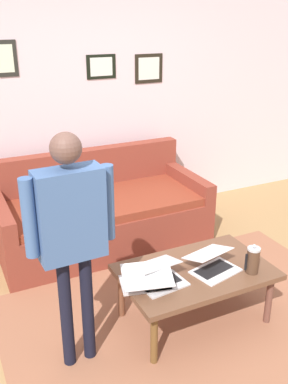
{
  "coord_description": "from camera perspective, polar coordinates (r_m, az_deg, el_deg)",
  "views": [
    {
      "loc": [
        1.4,
        2.19,
        2.17
      ],
      "look_at": [
        -0.05,
        -0.83,
        0.8
      ],
      "focal_mm": 41.2,
      "sensor_mm": 36.0,
      "label": 1
    }
  ],
  "objects": [
    {
      "name": "person_standing",
      "position": [
        2.64,
        -9.42,
        -4.27
      ],
      "size": [
        0.56,
        0.19,
        1.57
      ],
      "color": "black",
      "rests_on": "ground_plane"
    },
    {
      "name": "couch",
      "position": [
        4.41,
        -5.59,
        -2.93
      ],
      "size": [
        2.02,
        0.95,
        0.88
      ],
      "color": "brown",
      "rests_on": "ground_plane"
    },
    {
      "name": "laptop_right",
      "position": [
        3.05,
        0.24,
        -11.35
      ],
      "size": [
        0.4,
        0.38,
        0.16
      ],
      "color": "silver",
      "rests_on": "coffee_table"
    },
    {
      "name": "back_wall",
      "position": [
        4.68,
        -8.11,
        11.95
      ],
      "size": [
        7.04,
        0.11,
        2.7
      ],
      "color": "silver",
      "rests_on": "ground_plane"
    },
    {
      "name": "ground_plane",
      "position": [
        3.38,
        5.56,
        -17.73
      ],
      "size": [
        7.68,
        7.68,
        0.0
      ],
      "primitive_type": "plane",
      "color": "#9F7B4D"
    },
    {
      "name": "laptop_center",
      "position": [
        3.09,
        2.13,
        -10.9
      ],
      "size": [
        0.34,
        0.33,
        0.14
      ],
      "color": "silver",
      "rests_on": "coffee_table"
    },
    {
      "name": "area_rug",
      "position": [
        3.45,
        7.29,
        -16.77
      ],
      "size": [
        2.8,
        2.07,
        0.01
      ],
      "primitive_type": "cube",
      "color": "#955D43",
      "rests_on": "ground_plane"
    },
    {
      "name": "laptop_left",
      "position": [
        3.26,
        8.89,
        -9.27
      ],
      "size": [
        0.39,
        0.37,
        0.15
      ],
      "color": "silver",
      "rests_on": "coffee_table"
    },
    {
      "name": "coffee_table",
      "position": [
        3.3,
        6.67,
        -10.6
      ],
      "size": [
        1.1,
        0.69,
        0.43
      ],
      "color": "brown",
      "rests_on": "ground_plane"
    },
    {
      "name": "french_press",
      "position": [
        3.26,
        13.9,
        -8.54
      ],
      "size": [
        0.11,
        0.09,
        0.23
      ],
      "color": "#4C3323",
      "rests_on": "coffee_table"
    }
  ]
}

